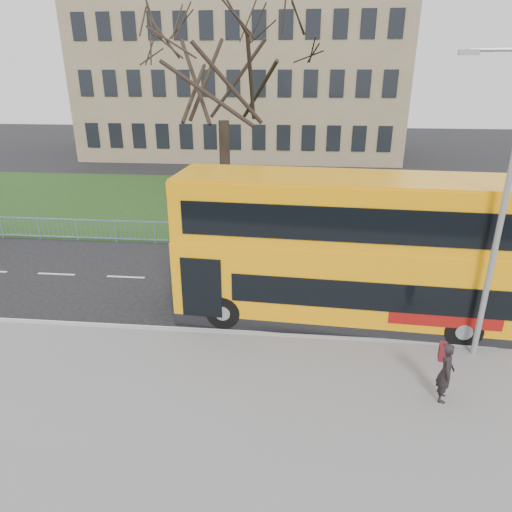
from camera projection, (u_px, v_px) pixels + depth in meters
The scene contains 10 objects.
ground at pixel (266, 313), 15.93m from camera, with size 120.00×120.00×0.00m, color black.
pavement at pixel (241, 466), 9.68m from camera, with size 80.00×10.50×0.12m, color slate.
kerb at pixel (262, 335), 14.48m from camera, with size 80.00×0.20×0.14m, color #949497.
grass_verge at pixel (283, 204), 29.13m from camera, with size 80.00×15.40×0.08m, color #193513.
guard_railing at pixel (277, 236), 21.82m from camera, with size 40.00×0.12×1.10m, color #7694D2, non-canonical shape.
bare_tree at pixel (223, 99), 22.98m from camera, with size 9.12×9.12×13.03m, color black, non-canonical shape.
civic_building at pixel (244, 82), 46.10m from camera, with size 30.00×15.00×14.00m, color #7D6B4F.
yellow_bus at pixel (355, 248), 14.68m from camera, with size 11.64×3.40×4.82m.
pedestrian at pixel (446, 372), 11.29m from camera, with size 0.59×0.39×1.61m, color black.
street_lamp at pixel (500, 205), 11.81m from camera, with size 1.74×0.41×8.25m.
Camera 1 is at (1.03, -14.00, 7.81)m, focal length 32.00 mm.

